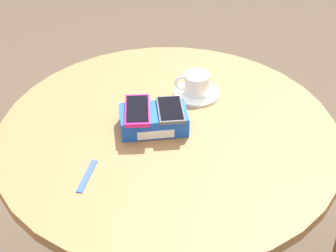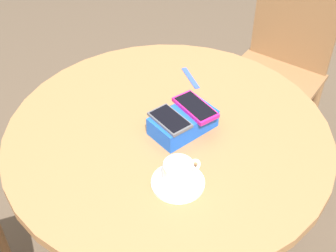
# 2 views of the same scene
# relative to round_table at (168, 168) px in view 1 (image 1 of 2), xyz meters

# --- Properties ---
(round_table) EXTENTS (0.94, 0.94, 0.75)m
(round_table) POSITION_rel_round_table_xyz_m (0.00, 0.00, 0.00)
(round_table) COLOR #2D2D2D
(round_table) RESTS_ON ground_plane
(phone_box) EXTENTS (0.19, 0.11, 0.06)m
(phone_box) POSITION_rel_round_table_xyz_m (-0.04, 0.02, 0.16)
(phone_box) COLOR blue
(phone_box) RESTS_ON round_table
(phone_magenta) EXTENTS (0.07, 0.14, 0.01)m
(phone_magenta) POSITION_rel_round_table_xyz_m (-0.08, 0.02, 0.20)
(phone_magenta) COLOR #D11975
(phone_magenta) RESTS_ON phone_box
(phone_gray) EXTENTS (0.07, 0.12, 0.01)m
(phone_gray) POSITION_rel_round_table_xyz_m (0.01, 0.02, 0.19)
(phone_gray) COLOR #515156
(phone_gray) RESTS_ON phone_box
(saucer) EXTENTS (0.14, 0.14, 0.01)m
(saucer) POSITION_rel_round_table_xyz_m (0.10, 0.17, 0.14)
(saucer) COLOR white
(saucer) RESTS_ON round_table
(coffee_cup) EXTENTS (0.10, 0.08, 0.06)m
(coffee_cup) POSITION_rel_round_table_xyz_m (0.10, 0.17, 0.17)
(coffee_cup) COLOR white
(coffee_cup) RESTS_ON saucer
(lanyard_strap) EXTENTS (0.05, 0.12, 0.00)m
(lanyard_strap) POSITION_rel_round_table_xyz_m (-0.22, -0.16, 0.13)
(lanyard_strap) COLOR blue
(lanyard_strap) RESTS_ON round_table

